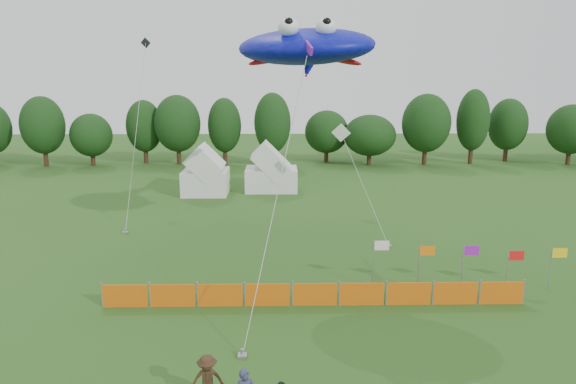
{
  "coord_description": "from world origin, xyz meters",
  "views": [
    {
      "loc": [
        -0.37,
        -13.13,
        9.35
      ],
      "look_at": [
        0.0,
        6.0,
        5.2
      ],
      "focal_mm": 32.0,
      "sensor_mm": 36.0,
      "label": 1
    }
  ],
  "objects_px": {
    "tent_left": "(206,174)",
    "barrier_fence": "(315,294)",
    "spectator_c": "(207,380)",
    "tent_right": "(271,172)",
    "stingray_kite": "(306,48)"
  },
  "relations": [
    {
      "from": "tent_left",
      "to": "barrier_fence",
      "type": "xyz_separation_m",
      "value": [
        7.63,
        -22.34,
        -1.19
      ]
    },
    {
      "from": "barrier_fence",
      "to": "spectator_c",
      "type": "relative_size",
      "value": 11.25
    },
    {
      "from": "tent_right",
      "to": "stingray_kite",
      "type": "distance_m",
      "value": 20.26
    },
    {
      "from": "stingray_kite",
      "to": "barrier_fence",
      "type": "bearing_deg",
      "value": -88.66
    },
    {
      "from": "barrier_fence",
      "to": "spectator_c",
      "type": "height_order",
      "value": "spectator_c"
    },
    {
      "from": "barrier_fence",
      "to": "stingray_kite",
      "type": "distance_m",
      "value": 11.96
    },
    {
      "from": "spectator_c",
      "to": "tent_right",
      "type": "bearing_deg",
      "value": 81.53
    },
    {
      "from": "spectator_c",
      "to": "stingray_kite",
      "type": "height_order",
      "value": "stingray_kite"
    },
    {
      "from": "tent_left",
      "to": "barrier_fence",
      "type": "distance_m",
      "value": 23.64
    },
    {
      "from": "tent_right",
      "to": "spectator_c",
      "type": "relative_size",
      "value": 2.85
    },
    {
      "from": "stingray_kite",
      "to": "tent_right",
      "type": "bearing_deg",
      "value": 96.33
    },
    {
      "from": "tent_left",
      "to": "spectator_c",
      "type": "relative_size",
      "value": 2.38
    },
    {
      "from": "tent_right",
      "to": "stingray_kite",
      "type": "height_order",
      "value": "stingray_kite"
    },
    {
      "from": "tent_right",
      "to": "stingray_kite",
      "type": "relative_size",
      "value": 0.24
    },
    {
      "from": "tent_left",
      "to": "tent_right",
      "type": "bearing_deg",
      "value": 13.63
    }
  ]
}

